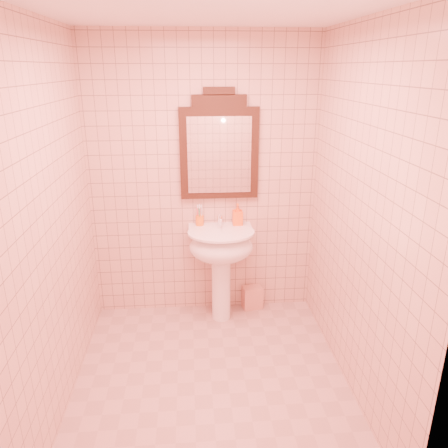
{
  "coord_description": "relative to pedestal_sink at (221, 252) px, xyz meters",
  "views": [
    {
      "loc": [
        -0.12,
        -2.65,
        2.2
      ],
      "look_at": [
        0.14,
        0.55,
        1.04
      ],
      "focal_mm": 35.0,
      "sensor_mm": 36.0,
      "label": 1
    }
  ],
  "objects": [
    {
      "name": "mirror",
      "position": [
        -0.0,
        0.2,
        0.88
      ],
      "size": [
        0.68,
        0.06,
        0.94
      ],
      "color": "black",
      "rests_on": "back_wall"
    },
    {
      "name": "towel",
      "position": [
        0.31,
        0.16,
        -0.55
      ],
      "size": [
        0.2,
        0.15,
        0.22
      ],
      "primitive_type": "cube",
      "rotation": [
        0.0,
        0.0,
        0.18
      ],
      "color": "#EC9F8B",
      "rests_on": "floor"
    },
    {
      "name": "soap_dispenser",
      "position": [
        0.16,
        0.15,
        0.3
      ],
      "size": [
        0.09,
        0.09,
        0.19
      ],
      "primitive_type": "imported",
      "rotation": [
        0.0,
        0.0,
        0.0
      ],
      "color": "#F85D14",
      "rests_on": "pedestal_sink"
    },
    {
      "name": "toothbrush_cup",
      "position": [
        -0.18,
        0.16,
        0.25
      ],
      "size": [
        0.07,
        0.07,
        0.17
      ],
      "rotation": [
        0.0,
        0.0,
        0.05
      ],
      "color": "orange",
      "rests_on": "pedestal_sink"
    },
    {
      "name": "floor",
      "position": [
        -0.14,
        -0.87,
        -0.66
      ],
      "size": [
        2.2,
        2.2,
        0.0
      ],
      "primitive_type": "plane",
      "color": "tan",
      "rests_on": "ground"
    },
    {
      "name": "faucet",
      "position": [
        0.0,
        0.14,
        0.26
      ],
      "size": [
        0.04,
        0.16,
        0.11
      ],
      "color": "white",
      "rests_on": "pedestal_sink"
    },
    {
      "name": "back_wall",
      "position": [
        -0.14,
        0.23,
        0.59
      ],
      "size": [
        2.0,
        0.02,
        2.5
      ],
      "primitive_type": "cube",
      "color": "beige",
      "rests_on": "floor"
    },
    {
      "name": "pedestal_sink",
      "position": [
        0.0,
        0.0,
        0.0
      ],
      "size": [
        0.58,
        0.58,
        0.86
      ],
      "color": "white",
      "rests_on": "floor"
    }
  ]
}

